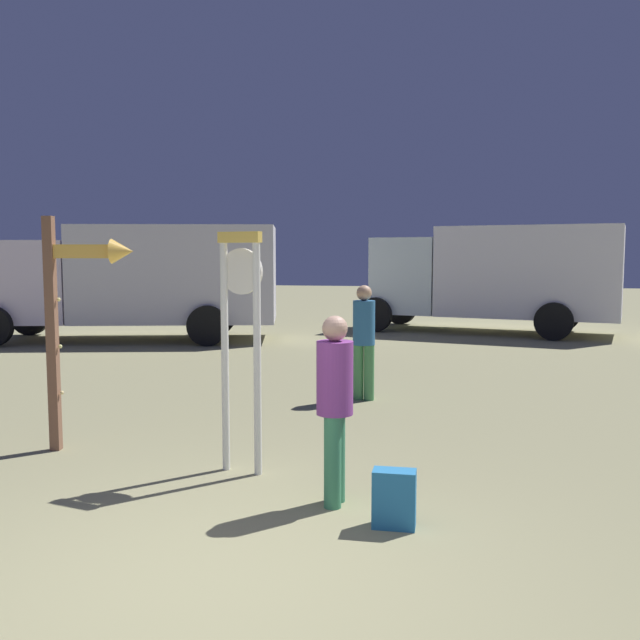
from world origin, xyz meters
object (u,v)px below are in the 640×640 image
Objects in this scene: person_near_clock at (335,400)px; box_truck_near at (497,274)px; arrow_sign at (78,298)px; backpack at (394,499)px; standing_clock at (241,326)px; box_truck_far at (144,277)px; person_distant at (364,336)px.

box_truck_near is at bearing 81.19° from person_near_clock.
arrow_sign is 3.89m from backpack.
person_near_clock is (2.84, -1.05, -0.72)m from arrow_sign.
box_truck_near is (3.01, 12.37, 0.15)m from standing_clock.
standing_clock is 10.60m from box_truck_far.
standing_clock is 2.18m from backpack.
standing_clock is 1.89m from arrow_sign.
box_truck_far is (-5.27, 9.20, 0.13)m from standing_clock.
person_distant is at bearing 100.20° from backpack.
box_truck_near reaches higher than person_distant.
box_truck_near is at bearing 75.51° from person_distant.
arrow_sign is 5.54× the size of backpack.
person_distant is 0.23× the size of box_truck_far.
box_truck_near is at bearing 67.95° from arrow_sign.
arrow_sign is at bearing 156.83° from backpack.
arrow_sign is 0.36× the size of box_truck_near.
person_near_clock is at bearing -85.95° from person_distant.
person_near_clock is 4.11m from person_distant.
standing_clock is 3.52m from person_distant.
box_truck_near reaches higher than standing_clock.
box_truck_far is (-6.77, 10.26, 1.28)m from backpack.
backpack is at bearing -23.17° from arrow_sign.
person_near_clock is 0.96× the size of person_distant.
standing_clock is at bearing -60.21° from box_truck_far.
arrow_sign reaches higher than person_near_clock.
standing_clock is 1.39× the size of person_distant.
backpack is 12.36m from box_truck_far.
person_near_clock is at bearing -34.33° from standing_clock.
standing_clock is 0.32× the size of box_truck_far.
person_distant is at bearing 78.40° from standing_clock.
backpack is at bearing -79.80° from person_distant.
person_distant reaches higher than backpack.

